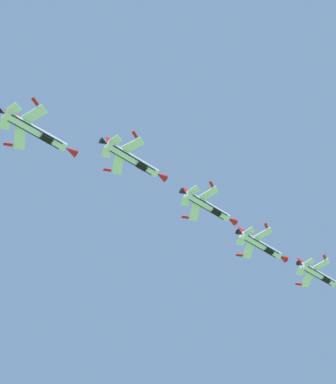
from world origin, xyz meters
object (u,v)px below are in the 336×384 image
fighter_jet_lead (319,275)px  fighter_jet_right_wing (209,207)px  fighter_jet_right_outer (37,132)px  fighter_jet_left_wing (262,246)px  fighter_jet_left_outer (134,160)px

fighter_jet_lead → fighter_jet_right_wing: bearing=-90.8°
fighter_jet_lead → fighter_jet_right_outer: 76.17m
fighter_jet_left_wing → fighter_jet_right_outer: (-44.95, -34.55, -2.64)m
fighter_jet_right_wing → fighter_jet_right_outer: size_ratio=1.00×
fighter_jet_left_wing → fighter_jet_right_wing: fighter_jet_right_wing is taller
fighter_jet_lead → fighter_jet_left_outer: 57.08m
fighter_jet_left_outer → fighter_jet_left_wing: bearing=92.5°
fighter_jet_lead → fighter_jet_right_outer: size_ratio=1.00×
fighter_jet_left_outer → fighter_jet_right_outer: bearing=-98.0°
fighter_jet_right_wing → fighter_jet_right_outer: fighter_jet_right_wing is taller
fighter_jet_left_wing → fighter_jet_lead: bearing=87.5°
fighter_jet_lead → fighter_jet_left_outer: fighter_jet_left_outer is taller
fighter_jet_left_wing → fighter_jet_left_outer: (-28.41, -24.77, 1.31)m
fighter_jet_left_wing → fighter_jet_left_outer: 37.72m
fighter_jet_lead → fighter_jet_left_wing: (-15.69, -11.45, -0.18)m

